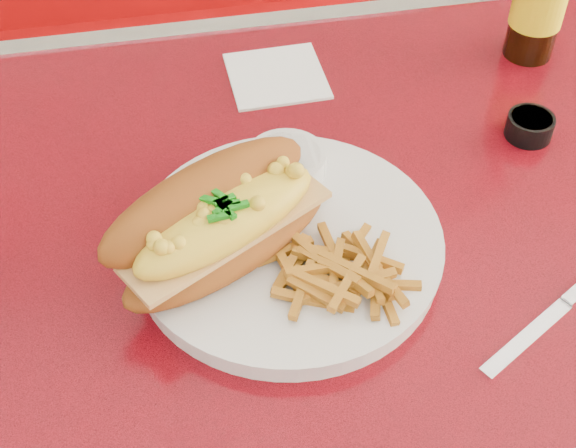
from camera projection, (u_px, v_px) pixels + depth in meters
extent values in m
cube|color=red|center=(339.00, 261.00, 0.78)|extent=(1.20, 0.80, 0.04)
cube|color=white|center=(267.00, 34.00, 1.05)|extent=(1.22, 0.03, 0.04)
cylinder|color=white|center=(326.00, 448.00, 1.06)|extent=(0.09, 0.09, 0.72)
cube|color=#A80B0C|center=(240.00, 147.00, 1.69)|extent=(1.20, 0.50, 0.45)
cylinder|color=silver|center=(288.00, 246.00, 0.76)|extent=(0.38, 0.38, 0.02)
cylinder|color=silver|center=(288.00, 238.00, 0.75)|extent=(0.38, 0.38, 0.00)
ellipsoid|color=#8F4917|center=(228.00, 244.00, 0.72)|extent=(0.23, 0.17, 0.04)
cube|color=tan|center=(227.00, 230.00, 0.70)|extent=(0.20, 0.15, 0.01)
ellipsoid|color=yellow|center=(226.00, 221.00, 0.69)|extent=(0.19, 0.15, 0.04)
ellipsoid|color=#8F4917|center=(206.00, 200.00, 0.71)|extent=(0.23, 0.18, 0.09)
cube|color=silver|center=(362.00, 258.00, 0.73)|extent=(0.04, 0.13, 0.00)
cube|color=silver|center=(359.00, 199.00, 0.78)|extent=(0.03, 0.03, 0.00)
cylinder|color=silver|center=(286.00, 171.00, 0.81)|extent=(0.10, 0.10, 0.04)
cylinder|color=black|center=(286.00, 156.00, 0.79)|extent=(0.09, 0.09, 0.01)
cylinder|color=black|center=(530.00, 126.00, 0.87)|extent=(0.06, 0.06, 0.03)
cylinder|color=#F07D57|center=(532.00, 119.00, 0.86)|extent=(0.05, 0.05, 0.01)
cylinder|color=yellow|center=(539.00, 4.00, 0.94)|extent=(0.08, 0.08, 0.05)
cube|color=silver|center=(527.00, 338.00, 0.69)|extent=(0.10, 0.07, 0.00)
cube|color=white|center=(277.00, 76.00, 0.95)|extent=(0.11, 0.11, 0.00)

